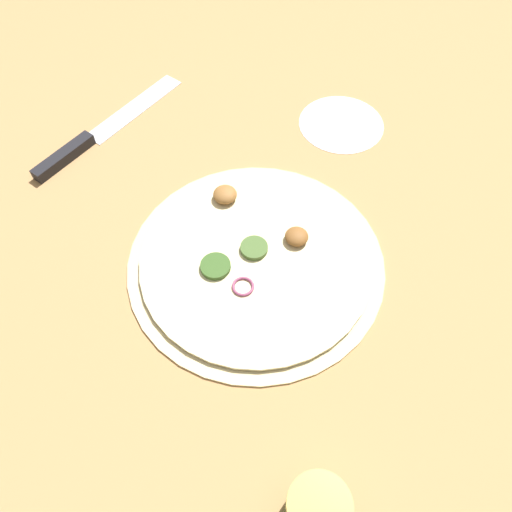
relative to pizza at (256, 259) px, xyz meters
The scene contains 5 objects.
ground_plane 0.01m from the pizza, 144.06° to the right, with size 3.00×3.00×0.00m, color tan.
pizza is the anchor object (origin of this frame).
knife 0.36m from the pizza, 70.42° to the left, with size 0.31×0.12×0.02m.
spice_jar 0.32m from the pizza, 148.74° to the right, with size 0.06×0.06×0.08m.
flour_patch 0.31m from the pizza, ahead, with size 0.14×0.14×0.00m.
Camera 1 is at (-0.35, -0.13, 0.58)m, focal length 35.00 mm.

